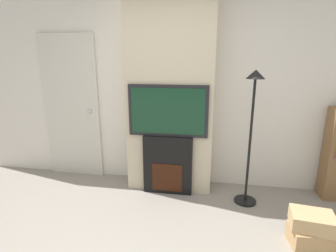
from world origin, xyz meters
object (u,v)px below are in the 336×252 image
at_px(floor_lamp, 252,120).
at_px(box_stack, 311,230).
at_px(television, 168,111).
at_px(fireplace, 168,165).

xyz_separation_m(floor_lamp, box_stack, (0.52, -0.71, -0.89)).
xyz_separation_m(television, floor_lamp, (1.00, -0.10, -0.05)).
distance_m(television, floor_lamp, 1.01).
bearing_deg(television, floor_lamp, -5.54).
bearing_deg(box_stack, fireplace, 151.97).
distance_m(floor_lamp, box_stack, 1.25).
bearing_deg(fireplace, television, -90.00).
xyz_separation_m(fireplace, television, (0.00, -0.00, 0.72)).
relative_size(fireplace, floor_lamp, 0.48).
bearing_deg(floor_lamp, box_stack, -53.82).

